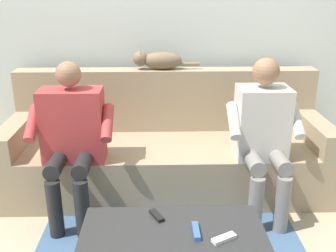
% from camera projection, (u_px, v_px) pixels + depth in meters
% --- Properties ---
extents(ground_plane, '(8.00, 8.00, 0.00)m').
position_uv_depth(ground_plane, '(170.00, 238.00, 2.61)').
color(ground_plane, tan).
extents(back_wall, '(5.07, 0.06, 2.62)m').
position_uv_depth(back_wall, '(166.00, 20.00, 3.35)').
color(back_wall, silver).
rests_on(back_wall, ground).
extents(couch, '(2.52, 0.83, 0.93)m').
position_uv_depth(couch, '(167.00, 150.00, 3.22)').
color(couch, '#9E896B').
rests_on(couch, ground).
extents(person_left_seated, '(0.51, 0.54, 1.13)m').
position_uv_depth(person_left_seated, '(263.00, 130.00, 2.74)').
color(person_left_seated, beige).
rests_on(person_left_seated, ground).
extents(person_right_seated, '(0.58, 0.50, 1.12)m').
position_uv_depth(person_right_seated, '(72.00, 134.00, 2.69)').
color(person_right_seated, '#B23838').
rests_on(person_right_seated, ground).
extents(cat_on_backrest, '(0.56, 0.15, 0.16)m').
position_uv_depth(cat_on_backrest, '(158.00, 60.00, 3.21)').
color(cat_on_backrest, '#756047').
rests_on(cat_on_backrest, couch).
extents(remote_blue, '(0.03, 0.14, 0.02)m').
position_uv_depth(remote_blue, '(196.00, 231.00, 1.98)').
color(remote_blue, '#3860B7').
rests_on(remote_blue, coffee_table).
extents(remote_black, '(0.09, 0.12, 0.02)m').
position_uv_depth(remote_black, '(157.00, 215.00, 2.12)').
color(remote_black, black).
rests_on(remote_black, coffee_table).
extents(remote_white, '(0.13, 0.10, 0.02)m').
position_uv_depth(remote_white, '(224.00, 238.00, 1.93)').
color(remote_white, white).
rests_on(remote_white, coffee_table).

